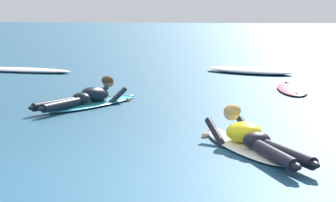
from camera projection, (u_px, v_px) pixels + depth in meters
ground_plane at (216, 77)px, 15.41m from camera, size 120.00×120.00×0.00m
surfer_near at (250, 140)px, 7.32m from camera, size 1.60×2.41×0.55m
surfer_far at (89, 99)px, 10.68m from camera, size 1.34×2.55×0.53m
drifting_surfboard at (292, 89)px, 12.77m from camera, size 0.83×2.16×0.16m
whitewater_mid_right at (250, 70)px, 16.21m from camera, size 2.65×1.91×0.16m
whitewater_back at (22, 70)px, 16.50m from camera, size 2.97×1.00×0.12m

